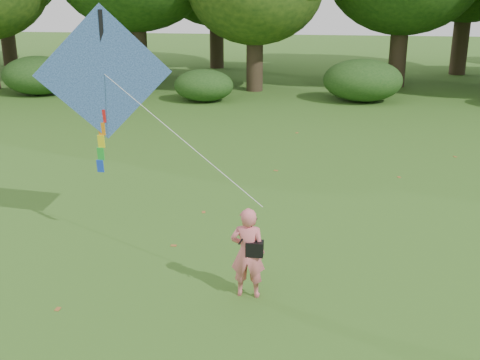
# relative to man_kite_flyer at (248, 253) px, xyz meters

# --- Properties ---
(ground) EXTENTS (100.00, 100.00, 0.00)m
(ground) POSITION_rel_man_kite_flyer_xyz_m (0.28, -0.16, -0.82)
(ground) COLOR #265114
(ground) RESTS_ON ground
(man_kite_flyer) EXTENTS (0.61, 0.41, 1.63)m
(man_kite_flyer) POSITION_rel_man_kite_flyer_xyz_m (0.00, 0.00, 0.00)
(man_kite_flyer) COLOR #E56B72
(man_kite_flyer) RESTS_ON ground
(bystander_left) EXTENTS (1.17, 1.21, 1.97)m
(bystander_left) POSITION_rel_man_kite_flyer_xyz_m (-7.15, 17.94, 0.17)
(bystander_left) COLOR #21262C
(bystander_left) RESTS_ON ground
(crossbody_bag) EXTENTS (0.43, 0.20, 0.68)m
(crossbody_bag) POSITION_rel_man_kite_flyer_xyz_m (0.12, -0.03, 0.11)
(crossbody_bag) COLOR black
(crossbody_bag) RESTS_ON ground
(flying_kite) EXTENTS (4.50, 2.41, 3.32)m
(flying_kite) POSITION_rel_man_kite_flyer_xyz_m (-2.99, 1.91, 2.68)
(flying_kite) COLOR #2566A2
(flying_kite) RESTS_ON ground
(shrub_band) EXTENTS (39.15, 3.22, 1.88)m
(shrub_band) POSITION_rel_man_kite_flyer_xyz_m (-0.44, 17.44, 0.04)
(shrub_band) COLOR #264919
(shrub_band) RESTS_ON ground
(fallen_leaves) EXTENTS (10.63, 14.92, 0.01)m
(fallen_leaves) POSITION_rel_man_kite_flyer_xyz_m (0.53, 4.15, -0.81)
(fallen_leaves) COLOR brown
(fallen_leaves) RESTS_ON ground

